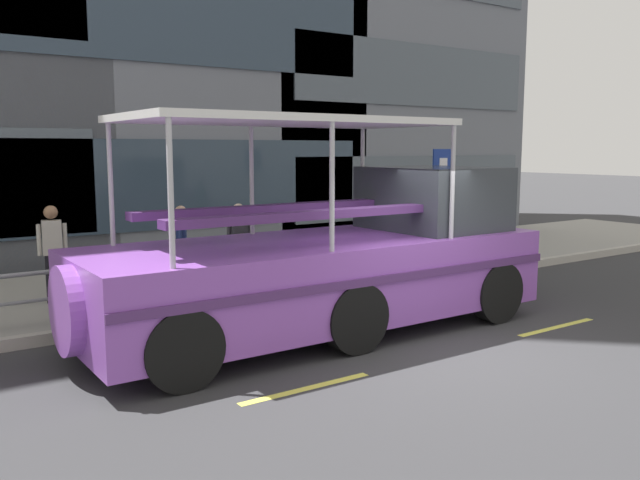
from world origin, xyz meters
TOP-DOWN VIEW (x-y plane):
  - ground_plane at (0.00, 0.00)m, footprint 120.00×120.00m
  - sidewalk at (0.00, 5.60)m, footprint 32.00×4.80m
  - curb_edge at (0.00, 3.11)m, footprint 32.00×0.18m
  - lane_centreline at (-0.00, -0.54)m, footprint 25.80×0.12m
  - curb_guardrail at (-0.81, 3.45)m, footprint 12.67×0.09m
  - parking_sign at (4.24, 3.94)m, footprint 0.60×0.12m
  - duck_tour_boat at (-0.38, 1.38)m, footprint 9.12×2.59m
  - pedestrian_near_bow at (2.23, 4.13)m, footprint 0.44×0.33m
  - pedestrian_mid_left at (-0.81, 4.17)m, footprint 0.47×0.22m
  - pedestrian_mid_right at (-1.76, 4.66)m, footprint 0.29×0.42m
  - pedestrian_near_stern at (-3.97, 5.01)m, footprint 0.48×0.24m

SIDE VIEW (x-z plane):
  - ground_plane at x=0.00m, z-range 0.00..0.00m
  - lane_centreline at x=0.00m, z-range 0.00..0.01m
  - sidewalk at x=0.00m, z-range 0.00..0.18m
  - curb_edge at x=0.00m, z-range 0.00..0.18m
  - curb_guardrail at x=-0.81m, z-range 0.33..1.19m
  - duck_tour_boat at x=-0.38m, z-range -0.55..2.73m
  - pedestrian_mid_right at x=-1.76m, z-range 0.35..1.95m
  - pedestrian_mid_left at x=-0.81m, z-range 0.35..1.98m
  - pedestrian_near_stern at x=-3.97m, z-range 0.35..2.05m
  - pedestrian_near_bow at x=2.23m, z-range 0.36..2.10m
  - parking_sign at x=4.24m, z-range 0.65..3.30m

